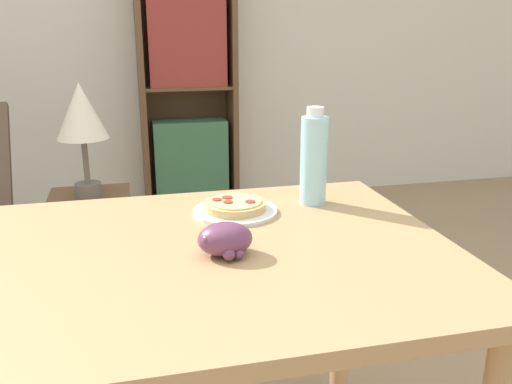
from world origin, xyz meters
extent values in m
cube|color=silver|center=(0.00, 2.62, 1.30)|extent=(8.00, 0.05, 2.60)
cube|color=tan|center=(0.05, -0.11, 0.74)|extent=(1.14, 0.84, 0.03)
cylinder|color=tan|center=(0.56, 0.25, 0.36)|extent=(0.06, 0.06, 0.73)
cylinder|color=white|center=(0.19, 0.11, 0.77)|extent=(0.22, 0.22, 0.01)
cylinder|color=#DBB26B|center=(0.19, 0.11, 0.78)|extent=(0.16, 0.16, 0.02)
cylinder|color=#EACC7A|center=(0.19, 0.11, 0.79)|extent=(0.14, 0.14, 0.00)
cylinder|color=#A83328|center=(0.23, 0.09, 0.80)|extent=(0.03, 0.03, 0.00)
cylinder|color=#A83328|center=(0.15, 0.12, 0.80)|extent=(0.02, 0.02, 0.00)
cylinder|color=#A83328|center=(0.18, 0.13, 0.80)|extent=(0.03, 0.03, 0.00)
cylinder|color=#A83328|center=(0.17, 0.10, 0.80)|extent=(0.02, 0.02, 0.00)
ellipsoid|color=#6B3856|center=(0.12, -0.14, 0.80)|extent=(0.12, 0.09, 0.07)
sphere|color=#6B3856|center=(0.16, -0.14, 0.80)|extent=(0.02, 0.02, 0.02)
sphere|color=#6B3856|center=(0.14, -0.15, 0.80)|extent=(0.02, 0.02, 0.02)
sphere|color=#6B3856|center=(0.10, -0.15, 0.80)|extent=(0.03, 0.03, 0.03)
sphere|color=#6B3856|center=(0.08, -0.16, 0.80)|extent=(0.02, 0.02, 0.02)
sphere|color=#6B3856|center=(0.12, -0.18, 0.78)|extent=(0.03, 0.03, 0.03)
sphere|color=#6B3856|center=(0.10, -0.15, 0.79)|extent=(0.02, 0.02, 0.02)
sphere|color=#6B3856|center=(0.13, -0.12, 0.79)|extent=(0.02, 0.02, 0.02)
sphere|color=#6B3856|center=(0.14, -0.18, 0.78)|extent=(0.02, 0.02, 0.02)
sphere|color=#6B3856|center=(0.11, -0.17, 0.80)|extent=(0.03, 0.03, 0.03)
sphere|color=#6B3856|center=(0.15, -0.16, 0.78)|extent=(0.02, 0.02, 0.02)
sphere|color=#6B3856|center=(0.16, -0.12, 0.78)|extent=(0.02, 0.02, 0.02)
cylinder|color=#A3DBEA|center=(0.41, 0.14, 0.88)|extent=(0.07, 0.07, 0.23)
cylinder|color=white|center=(0.41, 0.14, 1.01)|extent=(0.04, 0.04, 0.03)
cube|color=brown|center=(0.04, 2.45, 0.83)|extent=(0.04, 0.30, 1.66)
cube|color=brown|center=(0.64, 2.45, 0.83)|extent=(0.04, 0.30, 1.66)
cube|color=brown|center=(0.34, 2.59, 0.83)|extent=(0.63, 0.01, 1.66)
cube|color=brown|center=(0.34, 2.45, 0.02)|extent=(0.56, 0.29, 0.02)
cube|color=#3D704C|center=(0.34, 2.43, 0.32)|extent=(0.49, 0.21, 0.58)
cube|color=brown|center=(0.34, 2.45, 0.83)|extent=(0.56, 0.29, 0.02)
cube|color=#99332D|center=(0.34, 2.43, 1.13)|extent=(0.49, 0.21, 0.58)
cube|color=brown|center=(-0.24, 1.13, 0.26)|extent=(0.34, 0.34, 0.53)
cylinder|color=#665B51|center=(-0.24, 1.13, 0.55)|extent=(0.11, 0.11, 0.06)
cylinder|color=#665B51|center=(-0.24, 1.13, 0.68)|extent=(0.02, 0.02, 0.19)
cone|color=beige|center=(-0.24, 1.13, 0.89)|extent=(0.21, 0.21, 0.23)
camera|label=1|loc=(-0.06, -1.18, 1.22)|focal=38.00mm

